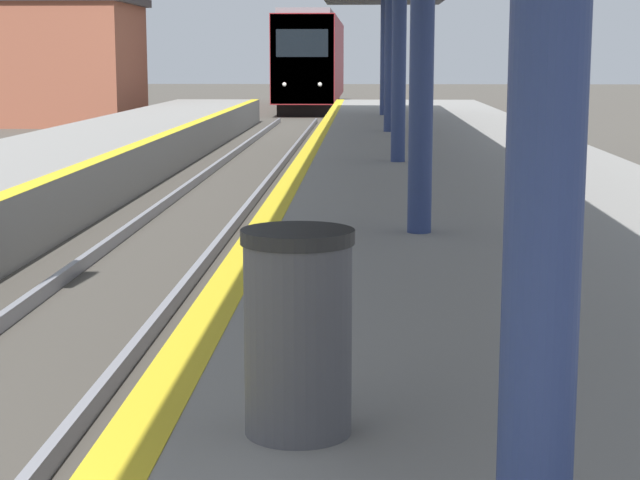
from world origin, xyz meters
TOP-DOWN VIEW (x-y plane):
  - train at (0.00, 51.55)m, footprint 2.67×17.76m
  - trash_bin at (2.35, 2.83)m, footprint 0.49×0.49m
  - station_building at (-10.31, 38.40)m, footprint 8.89×5.70m

SIDE VIEW (x-z plane):
  - trash_bin at x=2.35m, z-range 0.88..1.78m
  - train at x=0.00m, z-range 0.04..4.56m
  - station_building at x=-10.31m, z-range 0.01..4.73m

